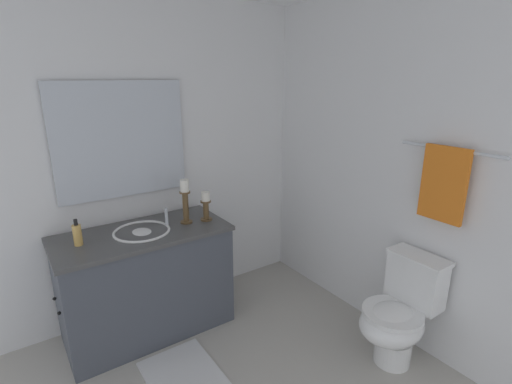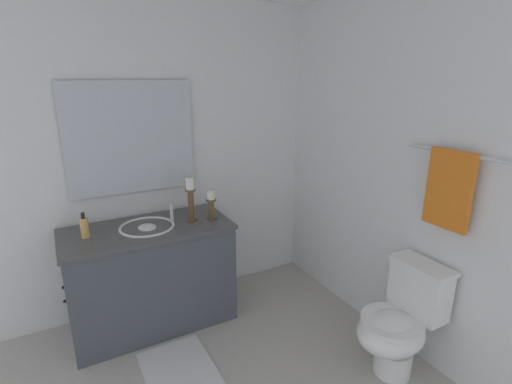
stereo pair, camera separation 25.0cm
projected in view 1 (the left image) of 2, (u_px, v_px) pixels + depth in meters
wall_back at (424, 178)px, 2.49m from camera, size 2.97×0.04×2.45m
wall_left at (128, 165)px, 2.85m from camera, size 0.04×2.98×2.45m
vanity_cabinet at (147, 282)px, 2.81m from camera, size 0.58×1.21×0.81m
sink_basin at (142, 237)px, 2.71m from camera, size 0.40×0.40×0.24m
mirror at (121, 140)px, 2.73m from camera, size 0.02×0.94×0.83m
candle_holder_tall at (206, 206)px, 2.88m from camera, size 0.09×0.09×0.23m
candle_holder_short at (185, 200)px, 2.81m from camera, size 0.09×0.09×0.34m
soap_bottle at (77, 234)px, 2.46m from camera, size 0.06×0.06×0.18m
toilet at (399, 314)px, 2.49m from camera, size 0.39×0.54×0.75m
towel_bar at (450, 149)px, 2.25m from camera, size 0.64×0.02×0.02m
towel_near_vanity at (443, 184)px, 2.30m from camera, size 0.28×0.03×0.47m
bath_mat at (185, 378)px, 2.44m from camera, size 0.60×0.44×0.02m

